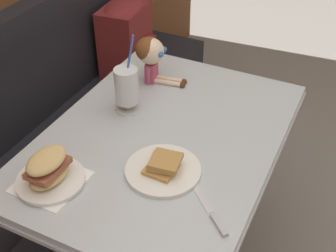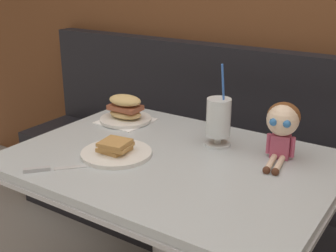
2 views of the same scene
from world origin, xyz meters
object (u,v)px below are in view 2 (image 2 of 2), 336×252
at_px(seated_doll, 283,123).
at_px(sandwich_plate, 125,111).
at_px(toast_plate, 116,151).
at_px(milkshake_glass, 218,120).
at_px(butter_knife, 48,169).

bearing_deg(seated_doll, sandwich_plate, 179.72).
bearing_deg(sandwich_plate, toast_plate, -56.60).
relative_size(toast_plate, milkshake_glass, 0.80).
distance_m(sandwich_plate, seated_doll, 0.69).
bearing_deg(seated_doll, milkshake_glass, -175.64).
xyz_separation_m(milkshake_glass, sandwich_plate, (-0.45, 0.02, -0.05)).
bearing_deg(milkshake_glass, sandwich_plate, 177.34).
relative_size(milkshake_glass, butter_knife, 1.69).
bearing_deg(butter_knife, milkshake_glass, 53.85).
bearing_deg(toast_plate, seated_doll, 31.36).
bearing_deg(sandwich_plate, seated_doll, -0.28).
distance_m(toast_plate, milkshake_glass, 0.39).
bearing_deg(butter_knife, seated_doll, 40.84).
bearing_deg(sandwich_plate, milkshake_glass, -2.66).
bearing_deg(seated_doll, toast_plate, -148.64).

